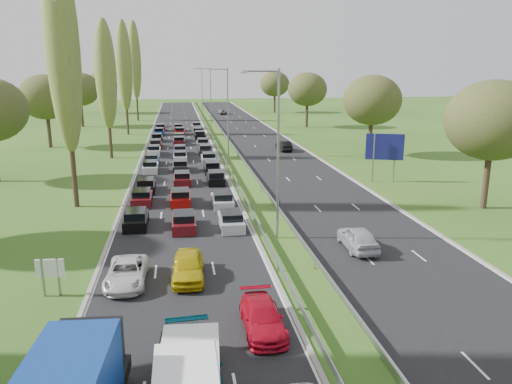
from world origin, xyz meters
TOP-DOWN VIEW (x-y plane):
  - ground at (4.50, 80.00)m, footprint 260.00×260.00m
  - near_carriageway at (-2.25, 82.50)m, footprint 10.50×215.00m
  - far_carriageway at (11.25, 82.50)m, footprint 10.50×215.00m
  - central_reservation at (4.50, 82.50)m, footprint 2.36×215.00m
  - lamp_columns at (4.50, 78.00)m, footprint 0.18×140.18m
  - poplar_row at (-11.50, 68.17)m, footprint 2.80×127.80m
  - woodland_right at (24.00, 66.67)m, footprint 8.00×153.00m
  - traffic_queue_fill at (-2.21, 77.46)m, footprint 9.04×68.61m
  - near_car_2 at (-5.53, 36.52)m, footprint 2.33×4.82m
  - near_car_7 at (-2.11, 26.57)m, footprint 2.52×5.53m
  - near_car_8 at (-2.05, 36.66)m, footprint 2.03×4.63m
  - near_car_11 at (1.25, 30.18)m, footprint 1.85×4.53m
  - far_car_0 at (9.46, 39.89)m, footprint 1.92×4.63m
  - far_car_1 at (13.07, 81.16)m, footprint 1.78×4.51m
  - far_car_2 at (9.49, 142.22)m, footprint 2.50×4.94m
  - info_sign at (-9.40, 35.59)m, footprint 1.50×0.18m
  - direction_sign at (19.40, 59.29)m, footprint 3.82×1.39m

SIDE VIEW (x-z plane):
  - ground at x=4.50m, z-range 0.00..0.00m
  - near_carriageway at x=-2.25m, z-range -0.02..0.02m
  - far_carriageway at x=11.25m, z-range -0.02..0.02m
  - traffic_queue_fill at x=-2.21m, z-range 0.04..0.84m
  - central_reservation at x=4.50m, z-range 0.39..0.71m
  - near_car_11 at x=1.25m, z-range 0.02..1.33m
  - near_car_2 at x=-5.53m, z-range 0.02..1.34m
  - far_car_2 at x=9.49m, z-range 0.02..1.36m
  - far_car_1 at x=13.07m, z-range 0.02..1.48m
  - near_car_8 at x=-2.05m, z-range 0.02..1.57m
  - near_car_7 at x=-2.11m, z-range 0.02..1.59m
  - far_car_0 at x=9.46m, z-range 0.02..1.59m
  - info_sign at x=-9.40m, z-range 0.32..2.42m
  - direction_sign at x=19.40m, z-range 0.97..6.17m
  - lamp_columns at x=4.50m, z-range 0.00..12.00m
  - woodland_right at x=24.00m, z-range 2.13..13.23m
  - poplar_row at x=-11.50m, z-range 1.17..23.61m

